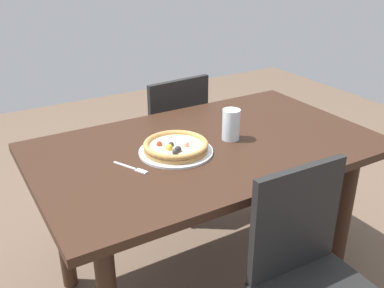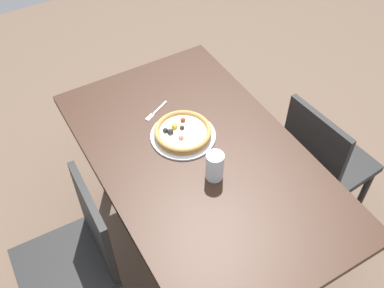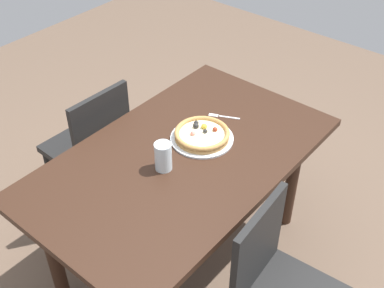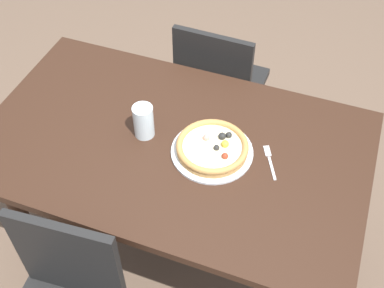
{
  "view_description": "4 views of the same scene",
  "coord_description": "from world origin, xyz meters",
  "px_view_note": "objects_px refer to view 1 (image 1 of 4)",
  "views": [
    {
      "loc": [
        0.94,
        1.45,
        1.54
      ],
      "look_at": [
        0.08,
        0.0,
        0.76
      ],
      "focal_mm": 40.86,
      "sensor_mm": 36.0,
      "label": 1
    },
    {
      "loc": [
        -1.14,
        0.71,
        2.31
      ],
      "look_at": [
        0.08,
        0.0,
        0.76
      ],
      "focal_mm": 42.38,
      "sensor_mm": 36.0,
      "label": 2
    },
    {
      "loc": [
        -1.32,
        -1.16,
        2.23
      ],
      "look_at": [
        0.08,
        0.0,
        0.76
      ],
      "focal_mm": 45.71,
      "sensor_mm": 36.0,
      "label": 3
    },
    {
      "loc": [
        0.51,
        -1.16,
        2.15
      ],
      "look_at": [
        0.08,
        0.0,
        0.76
      ],
      "focal_mm": 46.04,
      "sensor_mm": 36.0,
      "label": 4
    }
  ],
  "objects_px": {
    "chair_far": "(314,282)",
    "drinking_glass": "(231,125)",
    "chair_near": "(169,139)",
    "fork": "(133,168)",
    "pizza": "(176,146)",
    "plate": "(176,152)",
    "dining_table": "(207,165)"
  },
  "relations": [
    {
      "from": "dining_table",
      "to": "drinking_glass",
      "type": "distance_m",
      "value": 0.21
    },
    {
      "from": "chair_near",
      "to": "drinking_glass",
      "type": "relative_size",
      "value": 6.27
    },
    {
      "from": "dining_table",
      "to": "drinking_glass",
      "type": "bearing_deg",
      "value": 176.95
    },
    {
      "from": "plate",
      "to": "fork",
      "type": "relative_size",
      "value": 2.01
    },
    {
      "from": "chair_near",
      "to": "pizza",
      "type": "bearing_deg",
      "value": -119.49
    },
    {
      "from": "chair_near",
      "to": "pizza",
      "type": "distance_m",
      "value": 0.8
    },
    {
      "from": "chair_near",
      "to": "drinking_glass",
      "type": "height_order",
      "value": "drinking_glass"
    },
    {
      "from": "chair_far",
      "to": "drinking_glass",
      "type": "bearing_deg",
      "value": -97.1
    },
    {
      "from": "dining_table",
      "to": "fork",
      "type": "relative_size",
      "value": 9.65
    },
    {
      "from": "dining_table",
      "to": "drinking_glass",
      "type": "relative_size",
      "value": 10.78
    },
    {
      "from": "chair_near",
      "to": "chair_far",
      "type": "bearing_deg",
      "value": -100.15
    },
    {
      "from": "chair_near",
      "to": "plate",
      "type": "bearing_deg",
      "value": -119.47
    },
    {
      "from": "dining_table",
      "to": "chair_far",
      "type": "xyz_separation_m",
      "value": [
        -0.02,
        0.66,
        -0.17
      ]
    },
    {
      "from": "fork",
      "to": "pizza",
      "type": "bearing_deg",
      "value": 74.44
    },
    {
      "from": "dining_table",
      "to": "pizza",
      "type": "xyz_separation_m",
      "value": [
        0.16,
        0.01,
        0.13
      ]
    },
    {
      "from": "chair_near",
      "to": "fork",
      "type": "relative_size",
      "value": 5.61
    },
    {
      "from": "dining_table",
      "to": "chair_far",
      "type": "bearing_deg",
      "value": 91.69
    },
    {
      "from": "pizza",
      "to": "fork",
      "type": "height_order",
      "value": "pizza"
    },
    {
      "from": "chair_near",
      "to": "chair_far",
      "type": "relative_size",
      "value": 1.0
    },
    {
      "from": "fork",
      "to": "drinking_glass",
      "type": "xyz_separation_m",
      "value": [
        -0.49,
        -0.04,
        0.07
      ]
    },
    {
      "from": "chair_far",
      "to": "pizza",
      "type": "height_order",
      "value": "chair_far"
    },
    {
      "from": "chair_near",
      "to": "dining_table",
      "type": "bearing_deg",
      "value": -107.39
    },
    {
      "from": "plate",
      "to": "pizza",
      "type": "height_order",
      "value": "pizza"
    },
    {
      "from": "dining_table",
      "to": "chair_near",
      "type": "bearing_deg",
      "value": -102.98
    },
    {
      "from": "fork",
      "to": "chair_near",
      "type": "bearing_deg",
      "value": 117.31
    },
    {
      "from": "chair_near",
      "to": "pizza",
      "type": "xyz_separation_m",
      "value": [
        0.31,
        0.67,
        0.3
      ]
    },
    {
      "from": "pizza",
      "to": "drinking_glass",
      "type": "distance_m",
      "value": 0.28
    },
    {
      "from": "pizza",
      "to": "drinking_glass",
      "type": "bearing_deg",
      "value": 179.98
    },
    {
      "from": "dining_table",
      "to": "fork",
      "type": "height_order",
      "value": "fork"
    },
    {
      "from": "dining_table",
      "to": "plate",
      "type": "height_order",
      "value": "plate"
    },
    {
      "from": "pizza",
      "to": "fork",
      "type": "xyz_separation_m",
      "value": [
        0.21,
        0.04,
        -0.03
      ]
    },
    {
      "from": "chair_near",
      "to": "pizza",
      "type": "relative_size",
      "value": 3.2
    }
  ]
}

